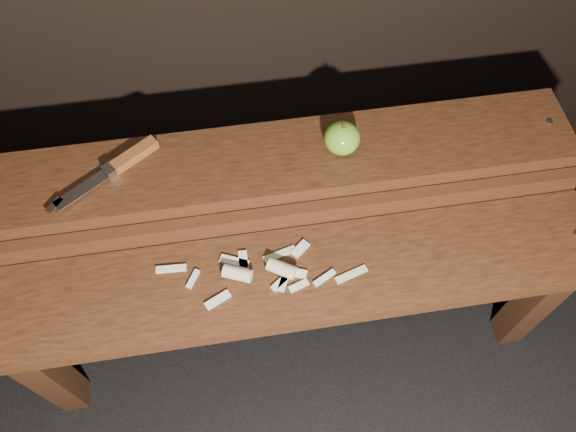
{
  "coord_description": "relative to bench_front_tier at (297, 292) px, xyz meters",
  "views": [
    {
      "loc": [
        -0.09,
        -0.49,
        1.39
      ],
      "look_at": [
        0.0,
        0.06,
        0.45
      ],
      "focal_mm": 35.0,
      "sensor_mm": 36.0,
      "label": 1
    }
  ],
  "objects": [
    {
      "name": "ground",
      "position": [
        0.0,
        0.06,
        -0.35
      ],
      "size": [
        60.0,
        60.0,
        0.0
      ],
      "primitive_type": "plane",
      "color": "black"
    },
    {
      "name": "bench_front_tier",
      "position": [
        0.0,
        0.0,
        0.0
      ],
      "size": [
        1.2,
        0.2,
        0.42
      ],
      "color": "black",
      "rests_on": "ground"
    },
    {
      "name": "bench_rear_tier",
      "position": [
        0.0,
        0.23,
        0.06
      ],
      "size": [
        1.2,
        0.21,
        0.5
      ],
      "color": "black",
      "rests_on": "ground"
    },
    {
      "name": "apple",
      "position": [
        0.12,
        0.23,
        0.18
      ],
      "size": [
        0.07,
        0.07,
        0.08
      ],
      "color": "#66991F",
      "rests_on": "bench_rear_tier"
    },
    {
      "name": "knife",
      "position": [
        -0.31,
        0.25,
        0.16
      ],
      "size": [
        0.21,
        0.15,
        0.02
      ],
      "color": "brown",
      "rests_on": "bench_rear_tier"
    },
    {
      "name": "apple_scraps",
      "position": [
        -0.07,
        0.02,
        0.08
      ],
      "size": [
        0.4,
        0.12,
        0.03
      ],
      "color": "beige",
      "rests_on": "bench_front_tier"
    }
  ]
}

